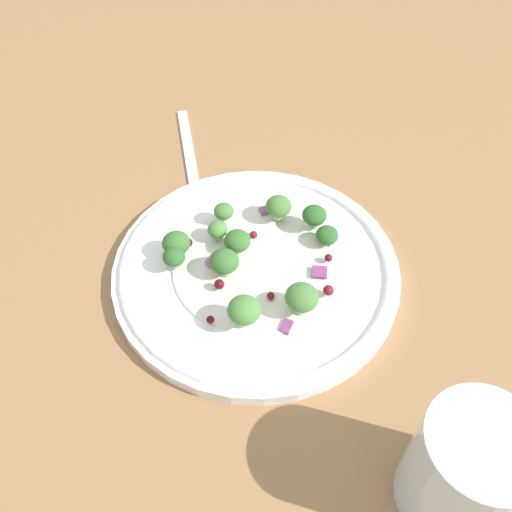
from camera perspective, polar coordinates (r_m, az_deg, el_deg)
The scene contains 28 objects.
ground_plane at distance 54.69cm, azimuth -1.90°, elevation -3.06°, with size 180.00×180.00×2.00cm, color olive.
plate at distance 53.62cm, azimuth 0.00°, elevation -1.27°, with size 27.47×27.47×1.70cm.
dressing_pool at distance 53.28cm, azimuth 0.00°, elevation -0.97°, with size 15.93×15.93×0.20cm, color white.
broccoli_floret_0 at distance 47.34cm, azimuth -1.23°, elevation -5.59°, with size 2.88×2.88×2.91cm.
broccoli_floret_1 at distance 54.51cm, azimuth -3.95°, elevation 2.70°, with size 1.96×1.96×1.98cm.
broccoli_floret_2 at distance 51.32cm, azimuth -3.25°, elevation -0.60°, with size 2.71×2.71×2.74cm.
broccoli_floret_3 at distance 56.00cm, azimuth -3.32°, elevation 4.55°, with size 2.01×2.01×2.03cm.
broccoli_floret_4 at distance 55.21cm, azimuth 5.97°, elevation 4.11°, with size 2.42×2.42×2.45cm.
broccoli_floret_5 at distance 53.33cm, azimuth -1.92°, elevation 1.51°, with size 2.55×2.55×2.58cm.
broccoli_floret_6 at distance 54.55cm, azimuth 7.26°, elevation 2.08°, with size 2.19×2.19×2.22cm.
broccoli_floret_7 at distance 53.49cm, azimuth -8.16°, elevation 1.26°, with size 2.68×2.68×2.71cm.
broccoli_floret_8 at distance 55.99cm, azimuth 2.31°, elevation 5.05°, with size 2.60×2.60×2.64cm.
broccoli_floret_9 at distance 52.31cm, azimuth -8.38°, elevation -0.13°, with size 2.09×2.09×2.12cm.
broccoli_floret_10 at distance 48.53cm, azimuth 4.68°, elevation -4.29°, with size 2.95×2.95×2.99cm.
cranberry_0 at distance 53.34cm, azimuth 7.41°, elevation -0.19°, with size 0.75×0.75×0.75cm, color maroon.
cranberry_1 at distance 55.13cm, azimuth -6.95°, elevation 1.38°, with size 0.88×0.88×0.88cm, color #4C0A14.
cranberry_2 at distance 50.43cm, azimuth 1.52°, elevation -4.09°, with size 0.73×0.73×0.73cm, color maroon.
cranberry_3 at distance 55.52cm, azimuth -0.47°, elevation 2.24°, with size 0.77×0.77×0.77cm, color maroon.
cranberry_4 at distance 48.80cm, azimuth -4.53°, elevation -6.55°, with size 0.72×0.72×0.72cm, color #4C0A14.
cranberry_5 at distance 50.90cm, azimuth -3.78°, elevation -2.90°, with size 0.94×0.94×0.94cm, color #4C0A14.
cranberry_6 at distance 50.63cm, azimuth 7.38°, elevation -3.56°, with size 0.99×0.99×0.99cm, color maroon.
onion_bit_0 at distance 49.09cm, azimuth 3.13°, elevation -7.22°, with size 0.87×1.32×0.48cm, color #843D75.
onion_bit_1 at distance 53.42cm, azimuth -4.27°, elevation -0.19°, with size 1.13×1.00×0.54cm, color #A35B93.
onion_bit_2 at distance 52.60cm, azimuth 6.50°, elevation -1.64°, with size 1.30×1.38×0.31cm, color #843D75.
onion_bit_3 at distance 55.41cm, azimuth 7.43°, elevation 1.49°, with size 0.85×0.82×0.41cm, color #A35B93.
onion_bit_4 at distance 57.88cm, azimuth 0.94°, elevation 4.67°, with size 0.95×1.20×0.54cm, color #934C84.
fork at distance 65.73cm, azimuth -6.66°, elevation 9.32°, with size 16.96×10.96×0.50cm.
water_glass at distance 42.17cm, azimuth 20.58°, elevation -19.79°, with size 7.70×7.70×9.92cm, color silver.
Camera 1 is at (30.49, 12.87, 42.54)cm, focal length 39.16 mm.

